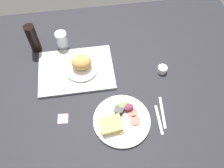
# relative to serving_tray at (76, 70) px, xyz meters

# --- Properties ---
(ground_plane) EXTENTS (1.90, 1.50, 0.03)m
(ground_plane) POSITION_rel_serving_tray_xyz_m (0.18, -0.18, -0.02)
(ground_plane) COLOR black
(serving_tray) EXTENTS (0.45, 0.33, 0.02)m
(serving_tray) POSITION_rel_serving_tray_xyz_m (0.00, 0.00, 0.00)
(serving_tray) COLOR #9EA0A3
(serving_tray) RESTS_ON ground_plane
(bread_plate_near) EXTENTS (0.20, 0.20, 0.10)m
(bread_plate_near) POSITION_rel_serving_tray_xyz_m (0.04, 0.00, 0.05)
(bread_plate_near) COLOR white
(bread_plate_near) RESTS_ON serving_tray
(plate_with_salad) EXTENTS (0.30, 0.30, 0.05)m
(plate_with_salad) POSITION_rel_serving_tray_xyz_m (0.21, -0.36, 0.01)
(plate_with_salad) COLOR white
(plate_with_salad) RESTS_ON ground_plane
(drinking_glass) EXTENTS (0.07, 0.07, 0.12)m
(drinking_glass) POSITION_rel_serving_tray_xyz_m (-0.07, 0.21, 0.05)
(drinking_glass) COLOR silver
(drinking_glass) RESTS_ON ground_plane
(soda_bottle) EXTENTS (0.06, 0.06, 0.19)m
(soda_bottle) POSITION_rel_serving_tray_xyz_m (-0.24, 0.21, 0.09)
(soda_bottle) COLOR black
(soda_bottle) RESTS_ON ground_plane
(espresso_cup) EXTENTS (0.06, 0.06, 0.04)m
(espresso_cup) POSITION_rel_serving_tray_xyz_m (0.52, -0.08, 0.01)
(espresso_cup) COLOR silver
(espresso_cup) RESTS_ON ground_plane
(fork) EXTENTS (0.02, 0.17, 0.01)m
(fork) POSITION_rel_serving_tray_xyz_m (0.42, -0.39, -0.01)
(fork) COLOR #B7B7BC
(fork) RESTS_ON ground_plane
(knife) EXTENTS (0.03, 0.19, 0.01)m
(knife) POSITION_rel_serving_tray_xyz_m (0.45, -0.35, -0.01)
(knife) COLOR #B7B7BC
(knife) RESTS_ON ground_plane
(sticky_note) EXTENTS (0.06, 0.06, 0.00)m
(sticky_note) POSITION_rel_serving_tray_xyz_m (-0.09, -0.31, -0.01)
(sticky_note) COLOR pink
(sticky_note) RESTS_ON ground_plane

